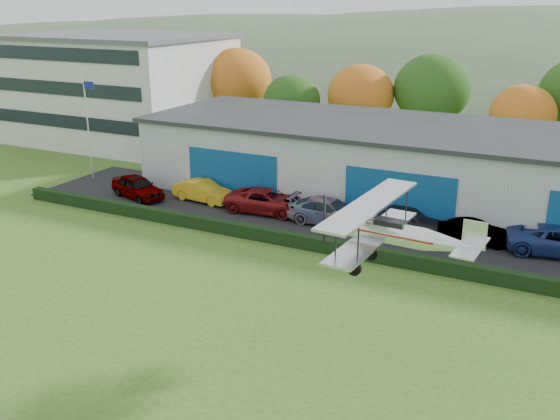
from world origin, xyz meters
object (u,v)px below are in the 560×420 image
at_px(hangar, 424,165).
at_px(office_block, 118,87).
at_px(flagpole, 88,119).
at_px(car_5, 475,233).
at_px(car_2, 267,201).
at_px(biplane, 392,231).
at_px(car_4, 407,219).
at_px(car_0, 138,187).
at_px(car_3, 330,212).
at_px(car_1, 203,191).

xyz_separation_m(hangar, office_block, (-33.00, 7.02, 2.56)).
height_order(flagpole, car_5, flagpole).
distance_m(office_block, car_2, 28.56).
relative_size(flagpole, biplane, 1.11).
bearing_deg(car_4, car_2, 92.08).
bearing_deg(car_0, car_2, -63.87).
distance_m(car_3, car_5, 8.89).
bearing_deg(car_4, car_3, 98.16).
height_order(car_0, biplane, biplane).
height_order(hangar, car_4, hangar).
relative_size(hangar, car_5, 9.53).
distance_m(office_block, flagpole, 15.33).
bearing_deg(car_5, car_0, 80.96).
relative_size(car_0, car_4, 1.00).
height_order(office_block, car_0, office_block).
height_order(car_0, car_2, car_0).
relative_size(flagpole, car_2, 1.42).
xyz_separation_m(car_1, car_2, (5.13, -0.09, 0.04)).
relative_size(office_block, car_2, 3.67).
height_order(office_block, car_4, office_block).
bearing_deg(car_2, car_0, 92.99).
height_order(car_3, biplane, biplane).
bearing_deg(flagpole, car_5, -1.77).
height_order(hangar, car_5, hangar).
distance_m(hangar, car_5, 8.67).
height_order(hangar, car_2, hangar).
xyz_separation_m(flagpole, car_3, (20.91, -1.46, -3.93)).
xyz_separation_m(office_block, flagpole, (8.12, -13.00, -0.43)).
xyz_separation_m(car_3, biplane, (7.74, -13.20, 4.50)).
bearing_deg(car_5, office_block, 56.82).
bearing_deg(car_2, office_block, 55.07).
bearing_deg(car_1, flagpole, 90.28).
distance_m(car_3, biplane, 15.95).
distance_m(hangar, car_0, 20.36).
xyz_separation_m(car_2, car_5, (13.51, 0.30, -0.08)).
bearing_deg(car_4, hangar, 5.60).
height_order(flagpole, car_2, flagpole).
relative_size(hangar, car_1, 9.01).
bearing_deg(office_block, biplane, -36.96).
height_order(car_0, car_5, car_0).
height_order(hangar, car_0, hangar).
height_order(car_3, car_4, car_3).
bearing_deg(car_2, car_1, 84.32).
bearing_deg(hangar, car_3, -118.14).
bearing_deg(car_5, car_3, 80.49).
bearing_deg(flagpole, car_2, -4.27).
distance_m(flagpole, car_4, 25.99).
bearing_deg(office_block, car_3, -26.49).
xyz_separation_m(office_block, car_0, (14.59, -15.54, -4.36)).
bearing_deg(car_1, office_block, 59.79).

